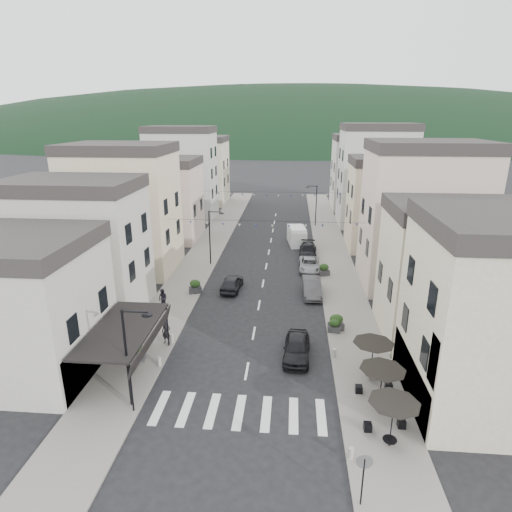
{
  "coord_description": "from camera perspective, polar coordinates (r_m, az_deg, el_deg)",
  "views": [
    {
      "loc": [
        2.6,
        -17.54,
        15.64
      ],
      "look_at": [
        -0.51,
        18.89,
        3.5
      ],
      "focal_mm": 30.0,
      "sensor_mm": 36.0,
      "label": 1
    }
  ],
  "objects": [
    {
      "name": "sidewalk_left",
      "position": [
        52.91,
        -6.35,
        1.12
      ],
      "size": [
        4.0,
        76.0,
        0.12
      ],
      "primitive_type": "cube",
      "color": "slate",
      "rests_on": "ground"
    },
    {
      "name": "sidewalk_right",
      "position": [
        52.17,
        10.04,
        0.7
      ],
      "size": [
        4.0,
        76.0,
        0.12
      ],
      "primitive_type": "cube",
      "color": "slate",
      "rests_on": "ground"
    },
    {
      "name": "streetlamp_left_near",
      "position": [
        24.4,
        -16.36,
        -11.76
      ],
      "size": [
        1.7,
        0.56,
        6.0
      ],
      "color": "black",
      "rests_on": "ground"
    },
    {
      "name": "buildings_row_right",
      "position": [
        56.21,
        17.2,
        8.01
      ],
      "size": [
        10.2,
        54.16,
        14.5
      ],
      "color": "#BAAF94",
      "rests_on": "ground"
    },
    {
      "name": "planter_lb",
      "position": [
        39.45,
        -8.11,
        -4.04
      ],
      "size": [
        1.26,
        0.96,
        1.26
      ],
      "rotation": [
        0.0,
        0.0,
        0.35
      ],
      "color": "#2A2A2C",
      "rests_on": "sidewalk_left"
    },
    {
      "name": "bunting_far",
      "position": [
        56.49,
        2.18,
        8.17
      ],
      "size": [
        19.0,
        0.28,
        0.62
      ],
      "color": "black",
      "rests_on": "ground"
    },
    {
      "name": "parked_car_a",
      "position": [
        29.51,
        5.46,
        -12.06
      ],
      "size": [
        1.96,
        4.4,
        1.47
      ],
      "primitive_type": "imported",
      "rotation": [
        0.0,
        0.0,
        -0.05
      ],
      "color": "black",
      "rests_on": "ground"
    },
    {
      "name": "parked_car_b",
      "position": [
        39.15,
        7.45,
        -4.15
      ],
      "size": [
        1.76,
        4.63,
        1.51
      ],
      "primitive_type": "imported",
      "rotation": [
        0.0,
        0.0,
        0.04
      ],
      "color": "#38383A",
      "rests_on": "ground"
    },
    {
      "name": "delivery_van",
      "position": [
        54.26,
        5.45,
        2.77
      ],
      "size": [
        2.52,
        5.03,
        2.31
      ],
      "rotation": [
        0.0,
        0.0,
        0.13
      ],
      "color": "silver",
      "rests_on": "ground"
    },
    {
      "name": "bunting_near",
      "position": [
        40.87,
        1.08,
        4.22
      ],
      "size": [
        19.0,
        0.28,
        0.62
      ],
      "color": "black",
      "rests_on": "ground"
    },
    {
      "name": "streetlamp_left_far",
      "position": [
        45.93,
        -5.87,
        3.2
      ],
      "size": [
        1.7,
        0.56,
        6.0
      ],
      "color": "black",
      "rests_on": "ground"
    },
    {
      "name": "planter_la",
      "position": [
        30.0,
        -15.64,
        -12.26
      ],
      "size": [
        1.14,
        0.73,
        1.19
      ],
      "rotation": [
        0.0,
        0.0,
        0.14
      ],
      "color": "#2F2F31",
      "rests_on": "sidewalk_left"
    },
    {
      "name": "parked_car_d",
      "position": [
        49.77,
        6.95,
        0.75
      ],
      "size": [
        2.09,
        4.84,
        1.39
      ],
      "primitive_type": "imported",
      "rotation": [
        0.0,
        0.0,
        -0.03
      ],
      "color": "black",
      "rests_on": "ground"
    },
    {
      "name": "buildings_row_left",
      "position": [
        58.66,
        -12.28,
        8.61
      ],
      "size": [
        10.2,
        54.16,
        14.0
      ],
      "color": "#ABA79D",
      "rests_on": "ground"
    },
    {
      "name": "bollards",
      "position": [
        27.74,
        -1.35,
        -14.92
      ],
      "size": [
        11.66,
        10.26,
        0.6
      ],
      "color": "gray",
      "rests_on": "ground"
    },
    {
      "name": "planter_rb",
      "position": [
        32.88,
        10.39,
        -9.13
      ],
      "size": [
        1.0,
        0.64,
        1.04
      ],
      "rotation": [
        0.0,
        0.0,
        -0.15
      ],
      "color": "#2F2F32",
      "rests_on": "sidewalk_right"
    },
    {
      "name": "streetlamp_right_far",
      "position": [
        62.77,
        7.79,
        7.23
      ],
      "size": [
        1.7,
        0.56,
        6.0
      ],
      "color": "black",
      "rests_on": "ground"
    },
    {
      "name": "hill_backdrop",
      "position": [
        317.94,
        4.57,
        15.49
      ],
      "size": [
        640.0,
        360.0,
        70.0
      ],
      "primitive_type": "ellipsoid",
      "color": "black",
      "rests_on": "ground"
    },
    {
      "name": "planter_ra",
      "position": [
        33.13,
        10.64,
        -8.7
      ],
      "size": [
        1.25,
        0.85,
        1.28
      ],
      "rotation": [
        0.0,
        0.0,
        0.21
      ],
      "color": "#2F3032",
      "rests_on": "sidewalk_right"
    },
    {
      "name": "ground",
      "position": [
        23.65,
        -2.9,
        -23.07
      ],
      "size": [
        700.0,
        700.0,
        0.0
      ],
      "primitive_type": "plane",
      "color": "black",
      "rests_on": "ground"
    },
    {
      "name": "parked_car_c",
      "position": [
        45.26,
        7.13,
        -1.13
      ],
      "size": [
        2.15,
        4.66,
        1.29
      ],
      "primitive_type": "imported",
      "rotation": [
        0.0,
        0.0,
        -0.0
      ],
      "color": "gray",
      "rests_on": "ground"
    },
    {
      "name": "pedestrian_a",
      "position": [
        31.38,
        -11.88,
        -9.88
      ],
      "size": [
        0.7,
        0.51,
        1.76
      ],
      "primitive_type": "imported",
      "rotation": [
        0.0,
        0.0,
        -0.15
      ],
      "color": "black",
      "rests_on": "sidewalk_left"
    },
    {
      "name": "cafe_terrace",
      "position": [
        24.83,
        16.48,
        -14.84
      ],
      "size": [
        2.5,
        8.1,
        2.53
      ],
      "color": "black",
      "rests_on": "ground"
    },
    {
      "name": "parked_car_e",
      "position": [
        39.99,
        -3.25,
        -3.6
      ],
      "size": [
        1.94,
        4.23,
        1.41
      ],
      "primitive_type": "imported",
      "rotation": [
        0.0,
        0.0,
        3.07
      ],
      "color": "black",
      "rests_on": "ground"
    },
    {
      "name": "pedestrian_b",
      "position": [
        36.85,
        -12.31,
        -5.56
      ],
      "size": [
        1.0,
        0.9,
        1.68
      ],
      "primitive_type": "imported",
      "rotation": [
        0.0,
        0.0,
        -0.39
      ],
      "color": "black",
      "rests_on": "sidewalk_left"
    },
    {
      "name": "planter_rc",
      "position": [
        43.75,
        9.04,
        -1.82
      ],
      "size": [
        1.22,
        0.89,
        1.23
      ],
      "rotation": [
        0.0,
        0.0,
        0.29
      ],
      "color": "#303133",
      "rests_on": "sidewalk_right"
    },
    {
      "name": "boutique_awning",
      "position": [
        27.61,
        -16.86,
        -9.48
      ],
      "size": [
        3.77,
        7.5,
        3.28
      ],
      "color": "black",
      "rests_on": "ground"
    },
    {
      "name": "traffic_sign",
      "position": [
        19.89,
        14.17,
        -25.92
      ],
      "size": [
        0.7,
        0.07,
        2.7
      ],
      "color": "black",
      "rests_on": "ground"
    }
  ]
}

